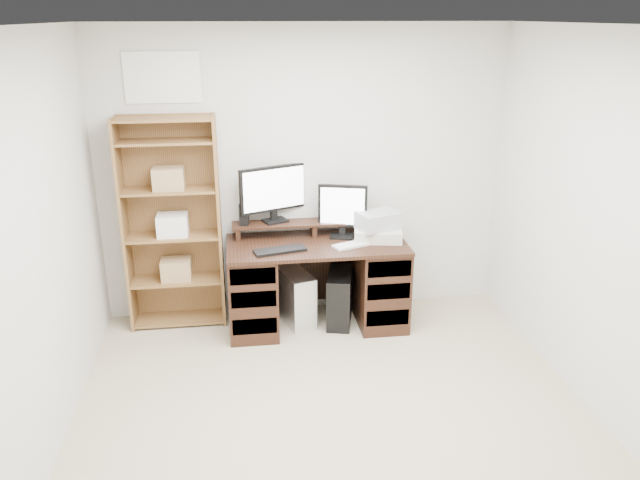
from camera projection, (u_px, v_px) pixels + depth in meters
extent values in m
cube|color=tan|center=(341.00, 444.00, 3.95)|extent=(3.50, 4.00, 0.02)
cube|color=white|center=(347.00, 24.00, 3.09)|extent=(3.50, 4.00, 0.02)
cube|color=silver|center=(304.00, 174.00, 5.39)|extent=(3.50, 0.02, 2.50)
cube|color=silver|center=(16.00, 276.00, 3.29)|extent=(0.02, 4.00, 2.50)
cube|color=silver|center=(632.00, 245.00, 3.74)|extent=(0.02, 4.00, 2.50)
cube|color=white|center=(162.00, 78.00, 4.95)|extent=(0.60, 0.01, 0.40)
cube|color=black|center=(317.00, 245.00, 5.22)|extent=(1.50, 0.70, 0.03)
cube|color=black|center=(253.00, 289.00, 5.28)|extent=(0.40, 0.66, 0.72)
cube|color=black|center=(379.00, 282.00, 5.42)|extent=(0.40, 0.66, 0.72)
cube|color=black|center=(312.00, 267.00, 5.64)|extent=(1.48, 0.02, 0.65)
cube|color=black|center=(255.00, 326.00, 5.03)|extent=(0.36, 0.01, 0.14)
cube|color=black|center=(254.00, 299.00, 4.95)|extent=(0.36, 0.01, 0.14)
cube|color=black|center=(253.00, 276.00, 4.88)|extent=(0.36, 0.01, 0.14)
cube|color=black|center=(388.00, 318.00, 5.18)|extent=(0.36, 0.01, 0.14)
cube|color=black|center=(389.00, 291.00, 5.09)|extent=(0.36, 0.01, 0.14)
cube|color=black|center=(390.00, 269.00, 5.03)|extent=(0.36, 0.01, 0.14)
cube|color=black|center=(238.00, 232.00, 5.32)|extent=(0.04, 0.20, 0.10)
cube|color=black|center=(313.00, 229.00, 5.40)|extent=(0.04, 0.20, 0.10)
cube|color=black|center=(387.00, 226.00, 5.48)|extent=(0.04, 0.20, 0.10)
cube|color=black|center=(313.00, 222.00, 5.38)|extent=(1.40, 0.22, 0.02)
cube|color=black|center=(275.00, 221.00, 5.37)|extent=(0.24, 0.22, 0.02)
cube|color=black|center=(274.00, 213.00, 5.36)|extent=(0.06, 0.05, 0.11)
cube|color=black|center=(273.00, 189.00, 5.29)|extent=(0.58, 0.27, 0.39)
cube|color=white|center=(274.00, 189.00, 5.27)|extent=(0.52, 0.22, 0.34)
cube|color=black|center=(342.00, 236.00, 5.35)|extent=(0.23, 0.20, 0.02)
cube|color=black|center=(342.00, 228.00, 5.35)|extent=(0.06, 0.05, 0.11)
cube|color=black|center=(343.00, 206.00, 5.28)|extent=(0.41, 0.15, 0.36)
cube|color=white|center=(342.00, 206.00, 5.26)|extent=(0.36, 0.11, 0.32)
cube|color=black|center=(244.00, 214.00, 5.26)|extent=(0.09, 0.09, 0.19)
cube|color=black|center=(280.00, 250.00, 5.02)|extent=(0.44, 0.23, 0.02)
cube|color=silver|center=(357.00, 244.00, 5.17)|extent=(0.43, 0.27, 0.02)
ellipsoid|color=silver|center=(382.00, 242.00, 5.19)|extent=(0.11, 0.09, 0.04)
cube|color=beige|center=(378.00, 234.00, 5.28)|extent=(0.44, 0.36, 0.10)
cube|color=#9BA0A5|center=(378.00, 220.00, 5.24)|extent=(0.40, 0.34, 0.14)
cube|color=silver|center=(296.00, 297.00, 5.44)|extent=(0.33, 0.50, 0.46)
cube|color=black|center=(340.00, 297.00, 5.43)|extent=(0.30, 0.50, 0.46)
cube|color=#19FF33|center=(338.00, 298.00, 5.18)|extent=(0.01, 0.01, 0.01)
cube|color=olive|center=(125.00, 227.00, 5.15)|extent=(0.02, 0.30, 1.80)
cube|color=olive|center=(220.00, 223.00, 5.25)|extent=(0.02, 0.30, 1.80)
cube|color=olive|center=(174.00, 220.00, 5.33)|extent=(0.80, 0.01, 1.80)
cube|color=olive|center=(181.00, 318.00, 5.49)|extent=(0.75, 0.28, 0.02)
cube|color=olive|center=(177.00, 280.00, 5.37)|extent=(0.75, 0.28, 0.02)
cube|color=olive|center=(174.00, 236.00, 5.23)|extent=(0.75, 0.28, 0.02)
cube|color=olive|center=(170.00, 190.00, 5.09)|extent=(0.75, 0.28, 0.02)
cube|color=olive|center=(166.00, 141.00, 4.96)|extent=(0.75, 0.28, 0.02)
cube|color=olive|center=(164.00, 119.00, 4.90)|extent=(0.75, 0.28, 0.02)
cube|color=#A07F54|center=(176.00, 269.00, 5.33)|extent=(0.25, 0.20, 0.18)
cube|color=white|center=(173.00, 225.00, 5.20)|extent=(0.25, 0.20, 0.18)
cube|color=#A07F54|center=(169.00, 178.00, 5.06)|extent=(0.25, 0.20, 0.18)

